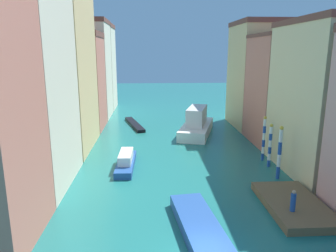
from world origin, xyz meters
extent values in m
plane|color=#1E6B66|center=(0.00, 24.50, 0.00)|extent=(154.00, 154.00, 0.00)
cube|color=beige|center=(-13.73, 11.52, 10.91)|extent=(7.57, 9.67, 21.81)
cube|color=#DBB77A|center=(-13.73, 22.43, 10.02)|extent=(7.57, 11.27, 20.04)
cube|color=#C6705B|center=(-13.73, 32.48, 6.66)|extent=(7.57, 8.03, 13.33)
cube|color=brown|center=(-13.73, 32.48, 13.72)|extent=(7.72, 8.20, 0.78)
cube|color=beige|center=(-13.73, 41.16, 7.94)|extent=(7.57, 8.41, 15.87)
cube|color=brown|center=(-13.73, 41.16, 16.24)|extent=(7.72, 8.58, 0.74)
cube|color=beige|center=(-13.73, 49.69, 7.86)|extent=(7.57, 7.86, 15.71)
cube|color=brown|center=(-13.73, 49.69, 16.10)|extent=(7.72, 8.02, 0.77)
cube|color=beige|center=(13.73, 13.16, 6.86)|extent=(7.57, 11.08, 13.72)
cube|color=#C6705B|center=(13.73, 23.18, 6.51)|extent=(7.57, 8.62, 13.01)
cube|color=brown|center=(13.73, 23.18, 13.23)|extent=(7.72, 8.79, 0.43)
cube|color=#DBB77A|center=(13.73, 32.60, 7.54)|extent=(7.57, 10.02, 15.07)
cube|color=brown|center=(13.73, 32.60, 15.41)|extent=(7.72, 10.22, 0.68)
cube|color=brown|center=(7.61, 5.76, 0.29)|extent=(4.08, 7.29, 0.58)
cylinder|color=#234C93|center=(6.84, 4.33, 1.23)|extent=(0.36, 0.36, 1.29)
sphere|color=tan|center=(6.84, 4.33, 2.00)|extent=(0.26, 0.26, 0.26)
cylinder|color=#1E479E|center=(8.67, 11.40, 0.58)|extent=(0.33, 0.33, 1.16)
cylinder|color=white|center=(8.67, 11.40, 1.74)|extent=(0.33, 0.33, 1.16)
cylinder|color=#1E479E|center=(8.67, 11.40, 2.90)|extent=(0.33, 0.33, 1.16)
cylinder|color=white|center=(8.67, 11.40, 4.05)|extent=(0.33, 0.33, 1.16)
sphere|color=gold|center=(8.67, 11.40, 4.77)|extent=(0.36, 0.36, 0.36)
cylinder|color=#1E479E|center=(8.98, 14.52, 0.34)|extent=(0.32, 0.32, 0.69)
cylinder|color=white|center=(8.98, 14.52, 1.03)|extent=(0.32, 0.32, 0.69)
cylinder|color=#1E479E|center=(8.98, 14.52, 1.72)|extent=(0.32, 0.32, 0.69)
cylinder|color=white|center=(8.98, 14.52, 2.41)|extent=(0.32, 0.32, 0.69)
cylinder|color=#1E479E|center=(8.98, 14.52, 3.10)|extent=(0.32, 0.32, 0.69)
cylinder|color=white|center=(8.98, 14.52, 3.79)|extent=(0.32, 0.32, 0.69)
sphere|color=gold|center=(8.98, 14.52, 4.27)|extent=(0.35, 0.35, 0.35)
cylinder|color=#1E479E|center=(9.05, 16.49, 0.38)|extent=(0.31, 0.31, 0.75)
cylinder|color=white|center=(9.05, 16.49, 1.13)|extent=(0.31, 0.31, 0.75)
cylinder|color=#1E479E|center=(9.05, 16.49, 1.88)|extent=(0.31, 0.31, 0.75)
cylinder|color=white|center=(9.05, 16.49, 2.63)|extent=(0.31, 0.31, 0.75)
cylinder|color=#1E479E|center=(9.05, 16.49, 3.38)|extent=(0.31, 0.31, 0.75)
cylinder|color=white|center=(9.05, 16.49, 4.13)|extent=(0.31, 0.31, 0.75)
sphere|color=gold|center=(9.05, 16.49, 4.62)|extent=(0.34, 0.34, 0.34)
cube|color=white|center=(3.58, 27.97, 0.68)|extent=(6.44, 11.14, 1.37)
cube|color=silver|center=(3.58, 27.97, 2.57)|extent=(3.74, 6.14, 2.41)
cube|color=black|center=(-5.40, 33.51, 0.22)|extent=(3.60, 9.69, 0.44)
cube|color=#234C93|center=(0.13, 3.02, 0.41)|extent=(3.25, 8.08, 0.81)
cube|color=#234C93|center=(-5.41, 15.19, 0.33)|extent=(1.79, 6.84, 0.66)
cube|color=silver|center=(-5.41, 15.19, 1.11)|extent=(1.32, 3.74, 0.90)
camera|label=1|loc=(-2.93, -15.28, 11.38)|focal=34.04mm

